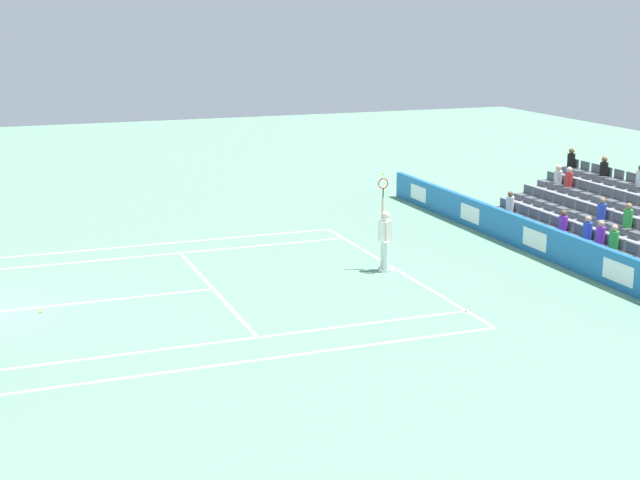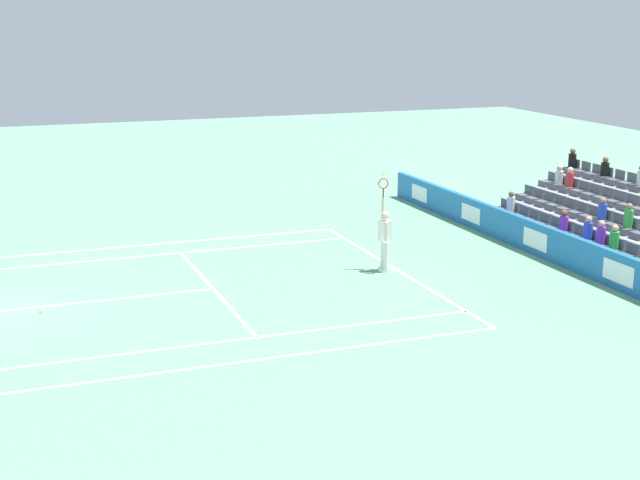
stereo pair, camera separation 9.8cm
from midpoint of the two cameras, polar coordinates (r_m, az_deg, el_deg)
The scene contains 12 objects.
line_baseline at distance 27.17m, azimuth 4.60°, elevation -1.82°, with size 10.97×0.10×0.01m, color white.
line_service at distance 25.39m, azimuth -6.69°, elevation -3.00°, with size 8.23×0.10×0.01m, color white.
line_centre_service at distance 24.86m, azimuth -13.87°, elevation -3.69°, with size 0.10×6.40×0.01m, color white.
line_singles_sideline_left at distance 29.17m, azimuth -9.55°, elevation -0.87°, with size 0.10×11.89×0.01m, color white.
line_singles_sideline_right at distance 21.50m, azimuth -5.16°, elevation -6.12°, with size 0.10×11.89×0.01m, color white.
line_doubles_sideline_left at distance 30.48m, azimuth -10.06°, elevation -0.25°, with size 0.10×11.89×0.01m, color white.
line_doubles_sideline_right at distance 20.27m, azimuth -4.10°, elevation -7.37°, with size 0.10×11.89×0.01m, color white.
line_centre_mark at distance 27.13m, azimuth 4.41°, elevation -1.84°, with size 0.10×0.20×0.01m, color white.
sponsor_barrier at distance 29.37m, azimuth 13.12°, elevation 0.06°, with size 19.89×0.22×1.01m.
tennis_player at distance 26.77m, azimuth 3.89°, elevation 0.14°, with size 0.52×0.38×2.85m.
stadium_stand at distance 31.02m, azimuth 17.66°, elevation 0.84°, with size 8.68×3.80×2.58m.
loose_tennis_ball at distance 24.31m, azimuth -16.88°, elevation -4.22°, with size 0.07×0.07×0.07m, color #D1E533.
Camera 1 is at (-23.59, -0.57, 7.34)m, focal length 52.13 mm.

